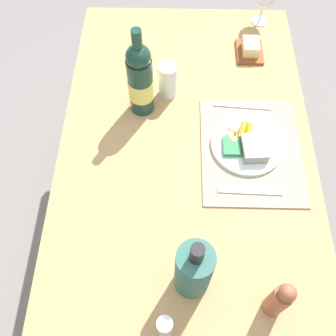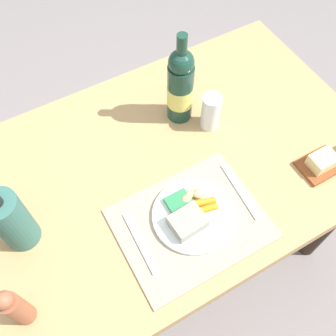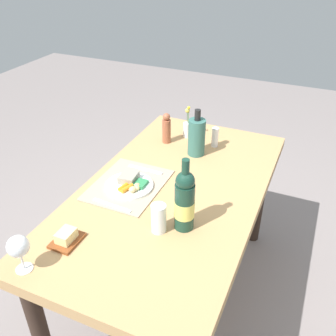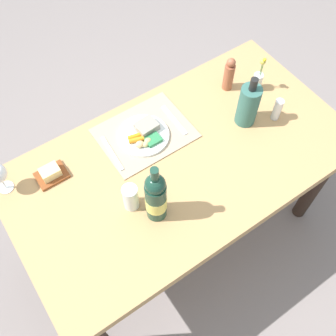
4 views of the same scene
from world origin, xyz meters
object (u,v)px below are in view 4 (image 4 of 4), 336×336
(dining_table, at_px, (181,171))
(knife, at_px, (112,153))
(fork, at_px, (174,120))
(salt_shaker, at_px, (277,109))
(butter_dish, at_px, (51,173))
(dinner_plate, at_px, (144,134))
(water_tumbler, at_px, (131,198))
(pepper_mill, at_px, (229,74))
(wine_bottle, at_px, (156,197))
(cooler_bottle, at_px, (248,105))
(flower_vase, at_px, (258,79))

(dining_table, distance_m, knife, 0.33)
(dining_table, height_order, fork, fork)
(salt_shaker, bearing_deg, butter_dish, -16.59)
(dinner_plate, xyz_separation_m, fork, (-0.16, 0.00, -0.01))
(dinner_plate, relative_size, fork, 1.19)
(knife, relative_size, water_tumbler, 1.56)
(pepper_mill, relative_size, water_tumbler, 1.42)
(salt_shaker, distance_m, wine_bottle, 0.74)
(dining_table, height_order, butter_dish, butter_dish)
(knife, relative_size, butter_dish, 1.56)
(dining_table, distance_m, dinner_plate, 0.24)
(cooler_bottle, distance_m, wine_bottle, 0.62)
(dining_table, height_order, salt_shaker, salt_shaker)
(dining_table, bearing_deg, dinner_plate, -70.74)
(fork, height_order, wine_bottle, wine_bottle)
(wine_bottle, bearing_deg, flower_vase, -159.63)
(fork, bearing_deg, knife, 1.26)
(dining_table, relative_size, water_tumbler, 11.78)
(water_tumbler, relative_size, butter_dish, 1.00)
(wine_bottle, bearing_deg, fork, -133.37)
(knife, xyz_separation_m, flower_vase, (-0.78, 0.06, 0.05))
(dinner_plate, distance_m, pepper_mill, 0.51)
(salt_shaker, bearing_deg, pepper_mill, -76.81)
(fork, relative_size, water_tumbler, 1.51)
(dinner_plate, xyz_separation_m, wine_bottle, (0.16, 0.35, 0.11))
(salt_shaker, xyz_separation_m, wine_bottle, (0.73, 0.10, 0.08))
(pepper_mill, bearing_deg, knife, 2.15)
(fork, bearing_deg, cooler_bottle, 148.26)
(dinner_plate, height_order, flower_vase, flower_vase)
(dining_table, distance_m, butter_dish, 0.57)
(wine_bottle, relative_size, flower_vase, 1.67)
(salt_shaker, relative_size, pepper_mill, 0.64)
(fork, relative_size, pepper_mill, 1.07)
(cooler_bottle, bearing_deg, dining_table, 1.98)
(knife, height_order, water_tumbler, water_tumbler)
(dinner_plate, height_order, wine_bottle, wine_bottle)
(dining_table, xyz_separation_m, dinner_plate, (0.07, -0.19, 0.12))
(knife, bearing_deg, wine_bottle, 94.94)
(pepper_mill, bearing_deg, cooler_bottle, 73.36)
(dinner_plate, relative_size, flower_vase, 1.19)
(butter_dish, bearing_deg, cooler_bottle, 165.25)
(flower_vase, bearing_deg, cooler_bottle, 34.87)
(dinner_plate, xyz_separation_m, pepper_mill, (-0.50, -0.03, 0.07))
(water_tumbler, bearing_deg, cooler_bottle, -173.25)
(fork, distance_m, cooler_bottle, 0.34)
(pepper_mill, distance_m, wine_bottle, 0.76)
(cooler_bottle, relative_size, wine_bottle, 0.81)
(fork, bearing_deg, salt_shaker, 149.84)
(butter_dish, bearing_deg, dinner_plate, 173.66)
(water_tumbler, bearing_deg, dining_table, -167.42)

